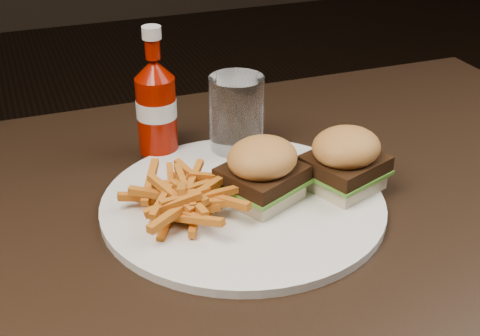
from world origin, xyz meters
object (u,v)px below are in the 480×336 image
object	(u,v)px
dining_table	(240,236)
tumbler	(237,118)
plate	(243,204)
ketchup_bottle	(157,115)

from	to	relation	value
dining_table	tumbler	bearing A→B (deg)	70.57
dining_table	plate	size ratio (longest dim) A/B	3.48
ketchup_bottle	tumbler	world-z (taller)	same
plate	tumbler	distance (m)	0.15
ketchup_bottle	tumbler	bearing A→B (deg)	-19.02
dining_table	ketchup_bottle	world-z (taller)	ketchup_bottle
plate	dining_table	bearing A→B (deg)	-117.96
dining_table	tumbler	xyz separation A→B (m)	(0.06, 0.17, 0.08)
dining_table	tumbler	world-z (taller)	tumbler
plate	tumbler	bearing A→B (deg)	72.48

